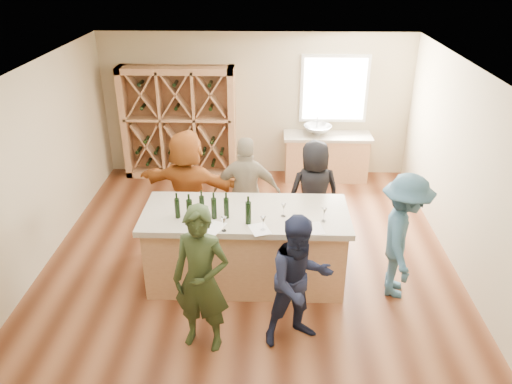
{
  "coord_description": "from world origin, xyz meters",
  "views": [
    {
      "loc": [
        0.29,
        -5.99,
        4.24
      ],
      "look_at": [
        0.1,
        0.2,
        1.15
      ],
      "focal_mm": 35.0,
      "sensor_mm": 36.0,
      "label": 1
    }
  ],
  "objects_px": {
    "wine_bottle_e": "(226,208)",
    "person_server": "(403,237)",
    "person_far_left": "(188,188)",
    "person_near_right": "(300,282)",
    "wine_bottle_a": "(177,208)",
    "wine_rack": "(179,123)",
    "wine_bottle_f": "(248,213)",
    "person_near_left": "(201,280)",
    "wine_bottle_c": "(202,206)",
    "tasting_counter_base": "(246,249)",
    "sink": "(318,130)",
    "person_far_right": "(314,192)",
    "wine_bottle_d": "(214,208)",
    "wine_bottle_b": "(190,211)",
    "person_far_mid": "(247,193)"
  },
  "relations": [
    {
      "from": "wine_bottle_e",
      "to": "person_server",
      "type": "bearing_deg",
      "value": -1.2
    },
    {
      "from": "person_far_left",
      "to": "person_near_right",
      "type": "bearing_deg",
      "value": 137.94
    },
    {
      "from": "wine_bottle_a",
      "to": "person_far_left",
      "type": "height_order",
      "value": "person_far_left"
    },
    {
      "from": "wine_rack",
      "to": "wine_bottle_a",
      "type": "distance_m",
      "value": 3.75
    },
    {
      "from": "wine_rack",
      "to": "wine_bottle_f",
      "type": "height_order",
      "value": "wine_rack"
    },
    {
      "from": "wine_bottle_e",
      "to": "wine_bottle_f",
      "type": "distance_m",
      "value": 0.32
    },
    {
      "from": "person_near_left",
      "to": "wine_bottle_c",
      "type": "bearing_deg",
      "value": 108.97
    },
    {
      "from": "wine_bottle_a",
      "to": "tasting_counter_base",
      "type": "bearing_deg",
      "value": 11.48
    },
    {
      "from": "sink",
      "to": "person_far_right",
      "type": "height_order",
      "value": "person_far_right"
    },
    {
      "from": "tasting_counter_base",
      "to": "wine_bottle_e",
      "type": "relative_size",
      "value": 9.4
    },
    {
      "from": "person_server",
      "to": "wine_bottle_e",
      "type": "bearing_deg",
      "value": 99.9
    },
    {
      "from": "wine_rack",
      "to": "wine_bottle_e",
      "type": "distance_m",
      "value": 3.89
    },
    {
      "from": "sink",
      "to": "person_near_left",
      "type": "distance_m",
      "value": 4.99
    },
    {
      "from": "wine_bottle_d",
      "to": "wine_rack",
      "type": "bearing_deg",
      "value": 106.33
    },
    {
      "from": "sink",
      "to": "person_near_left",
      "type": "relative_size",
      "value": 0.3
    },
    {
      "from": "tasting_counter_base",
      "to": "wine_bottle_b",
      "type": "height_order",
      "value": "wine_bottle_b"
    },
    {
      "from": "wine_bottle_a",
      "to": "person_far_mid",
      "type": "distance_m",
      "value": 1.45
    },
    {
      "from": "wine_bottle_c",
      "to": "wine_bottle_d",
      "type": "height_order",
      "value": "wine_bottle_d"
    },
    {
      "from": "person_far_mid",
      "to": "person_far_right",
      "type": "distance_m",
      "value": 1.03
    },
    {
      "from": "wine_rack",
      "to": "person_far_mid",
      "type": "distance_m",
      "value": 2.94
    },
    {
      "from": "wine_rack",
      "to": "person_far_left",
      "type": "xyz_separation_m",
      "value": [
        0.55,
        -2.48,
        -0.19
      ]
    },
    {
      "from": "wine_bottle_f",
      "to": "person_far_left",
      "type": "bearing_deg",
      "value": 126.04
    },
    {
      "from": "wine_bottle_e",
      "to": "wine_rack",
      "type": "bearing_deg",
      "value": 108.63
    },
    {
      "from": "tasting_counter_base",
      "to": "wine_bottle_f",
      "type": "xyz_separation_m",
      "value": [
        0.05,
        -0.3,
        0.73
      ]
    },
    {
      "from": "sink",
      "to": "wine_bottle_c",
      "type": "height_order",
      "value": "wine_bottle_c"
    },
    {
      "from": "sink",
      "to": "wine_bottle_c",
      "type": "distance_m",
      "value": 3.97
    },
    {
      "from": "wine_bottle_a",
      "to": "person_far_mid",
      "type": "height_order",
      "value": "person_far_mid"
    },
    {
      "from": "person_near_left",
      "to": "wine_bottle_f",
      "type": "relative_size",
      "value": 6.01
    },
    {
      "from": "wine_rack",
      "to": "wine_bottle_d",
      "type": "height_order",
      "value": "wine_rack"
    },
    {
      "from": "person_far_mid",
      "to": "person_far_right",
      "type": "relative_size",
      "value": 1.06
    },
    {
      "from": "person_server",
      "to": "person_far_mid",
      "type": "bearing_deg",
      "value": 71.4
    },
    {
      "from": "tasting_counter_base",
      "to": "wine_bottle_f",
      "type": "distance_m",
      "value": 0.79
    },
    {
      "from": "person_near_right",
      "to": "person_far_left",
      "type": "distance_m",
      "value": 2.71
    },
    {
      "from": "wine_bottle_e",
      "to": "person_near_left",
      "type": "distance_m",
      "value": 1.16
    },
    {
      "from": "person_near_left",
      "to": "person_far_left",
      "type": "relative_size",
      "value": 0.99
    },
    {
      "from": "wine_bottle_a",
      "to": "wine_bottle_c",
      "type": "height_order",
      "value": "wine_bottle_a"
    },
    {
      "from": "person_far_left",
      "to": "wine_bottle_f",
      "type": "xyz_separation_m",
      "value": [
        0.97,
        -1.34,
        0.32
      ]
    },
    {
      "from": "person_near_left",
      "to": "person_far_mid",
      "type": "distance_m",
      "value": 2.26
    },
    {
      "from": "wine_bottle_c",
      "to": "person_far_right",
      "type": "distance_m",
      "value": 2.0
    },
    {
      "from": "sink",
      "to": "person_far_left",
      "type": "relative_size",
      "value": 0.3
    },
    {
      "from": "person_far_mid",
      "to": "wine_bottle_f",
      "type": "height_order",
      "value": "person_far_mid"
    },
    {
      "from": "wine_bottle_c",
      "to": "wine_bottle_e",
      "type": "relative_size",
      "value": 0.97
    },
    {
      "from": "tasting_counter_base",
      "to": "person_far_left",
      "type": "bearing_deg",
      "value": 131.66
    },
    {
      "from": "wine_bottle_a",
      "to": "person_far_mid",
      "type": "relative_size",
      "value": 0.15
    },
    {
      "from": "person_far_right",
      "to": "wine_bottle_f",
      "type": "distance_m",
      "value": 1.74
    },
    {
      "from": "wine_bottle_b",
      "to": "wine_bottle_d",
      "type": "relative_size",
      "value": 1.07
    },
    {
      "from": "sink",
      "to": "wine_bottle_b",
      "type": "bearing_deg",
      "value": -117.22
    },
    {
      "from": "wine_bottle_e",
      "to": "wine_bottle_a",
      "type": "bearing_deg",
      "value": -178.66
    },
    {
      "from": "wine_bottle_c",
      "to": "person_far_right",
      "type": "height_order",
      "value": "person_far_right"
    },
    {
      "from": "person_far_right",
      "to": "person_far_left",
      "type": "height_order",
      "value": "person_far_left"
    }
  ]
}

